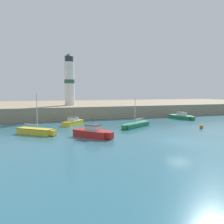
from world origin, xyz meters
TOP-DOWN VIEW (x-y plane):
  - ground_plane at (0.00, 0.00)m, footprint 200.00×200.00m
  - quay_seawall at (0.00, 42.96)m, footprint 120.00×40.00m
  - sailboat_green_0 at (-0.13, 11.24)m, footprint 6.43×4.50m
  - motorboat_yellow_1 at (-9.47, 17.14)m, footprint 4.50×4.85m
  - motorboat_red_2 at (-8.87, 5.67)m, footprint 4.48×5.05m
  - sailboat_yellow_3 at (-15.64, 9.97)m, footprint 5.19×4.67m
  - motorboat_green_4 at (13.90, 18.17)m, footprint 2.94×6.04m
  - mooring_buoy at (9.00, 6.56)m, footprint 0.59×0.59m
  - lighthouse at (-8.00, 31.19)m, footprint 2.39×2.39m

SIDE VIEW (x-z plane):
  - ground_plane at x=0.00m, z-range 0.00..0.00m
  - mooring_buoy at x=9.00m, z-range 0.00..0.59m
  - sailboat_green_0 at x=-0.13m, z-range -2.02..2.86m
  - sailboat_yellow_3 at x=-15.64m, z-range -2.36..3.27m
  - motorboat_yellow_1 at x=-9.47m, z-range -0.66..1.70m
  - motorboat_green_4 at x=13.90m, z-range -0.64..1.73m
  - motorboat_red_2 at x=-8.87m, z-range -0.64..1.87m
  - quay_seawall at x=0.00m, z-range 0.00..2.68m
  - lighthouse at x=-8.00m, z-range 2.49..14.59m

